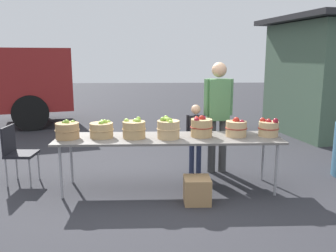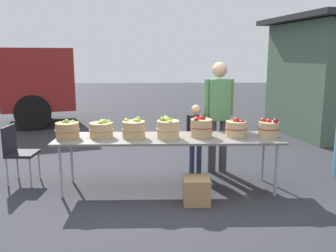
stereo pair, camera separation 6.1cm
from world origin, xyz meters
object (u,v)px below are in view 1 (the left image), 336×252
Objects in this scene: apple_basket_green_1 at (102,130)px; child_customer at (196,134)px; apple_basket_red_2 at (268,128)px; apple_basket_red_0 at (201,127)px; market_table at (169,140)px; apple_basket_green_2 at (134,129)px; vendor_adult at (218,109)px; folding_chair at (17,150)px; produce_crate at (197,190)px; apple_basket_green_3 at (168,129)px; apple_basket_green_0 at (67,130)px; apple_basket_red_1 at (236,128)px.

child_customer is at bearing 24.66° from apple_basket_green_1.
apple_basket_green_1 is 1.16× the size of apple_basket_red_2.
apple_basket_red_2 is at bearing -0.28° from apple_basket_red_0.
apple_basket_green_2 reaches higher than market_table.
vendor_adult is (1.74, 0.71, 0.18)m from apple_basket_green_1.
folding_chair is at bearing 3.87° from vendor_adult.
apple_basket_red_2 is 0.87× the size of produce_crate.
apple_basket_red_0 is (0.46, 0.03, 0.17)m from market_table.
produce_crate is at bearing -153.08° from apple_basket_red_2.
apple_basket_red_2 is at bearing 1.19° from market_table.
market_table is at bearing -178.81° from apple_basket_red_2.
apple_basket_red_0 is 0.91m from produce_crate.
child_customer is (0.46, 0.71, -0.23)m from apple_basket_green_3.
apple_basket_green_3 is 0.38× the size of folding_chair.
child_customer is (-0.95, 0.62, -0.21)m from apple_basket_red_2.
produce_crate is (1.73, -0.49, -0.70)m from apple_basket_green_0.
vendor_adult is 1.58× the size of child_customer.
apple_basket_red_1 reaches higher than apple_basket_red_2.
vendor_adult is at bearing 18.84° from apple_basket_green_0.
vendor_adult reaches higher than market_table.
vendor_adult is 0.53m from child_customer.
apple_basket_red_2 is at bearing -0.41° from apple_basket_red_1.
apple_basket_green_3 reaches higher than apple_basket_green_2.
vendor_adult is at bearing 69.43° from produce_crate.
apple_basket_green_3 is at bearing -99.39° from market_table.
apple_basket_green_3 is at bearing 128.05° from produce_crate.
apple_basket_green_0 is at bearing -178.77° from apple_basket_red_1.
apple_basket_green_0 is at bearing 14.90° from vendor_adult.
apple_basket_red_2 is 1.38m from produce_crate.
vendor_adult is (0.81, 0.73, 0.32)m from market_table.
child_customer reaches higher than apple_basket_red_1.
vendor_adult reaches higher than folding_chair.
apple_basket_red_0 reaches higher than produce_crate.
vendor_adult reaches higher than produce_crate.
apple_basket_red_0 is at bearing 4.23° from market_table.
apple_basket_green_3 is 0.18× the size of vendor_adult.
produce_crate is at bearing -138.13° from apple_basket_red_1.
folding_chair is (-3.17, 0.28, -0.36)m from apple_basket_red_1.
apple_basket_green_1 is 1.87m from apple_basket_red_1.
vendor_adult reaches higher than apple_basket_green_2.
apple_basket_red_0 is (0.46, 0.09, -0.00)m from apple_basket_green_3.
folding_chair is (-2.67, -0.34, -0.15)m from child_customer.
folding_chair is at bearing 158.23° from apple_basket_green_0.
apple_basket_red_1 is at bearing -0.17° from apple_basket_red_0.
apple_basket_green_3 is at bearing 39.91° from vendor_adult.
apple_basket_red_1 is at bearing 179.59° from apple_basket_red_2.
apple_basket_green_1 is at bearing 5.02° from apple_basket_green_0.
child_customer reaches higher than folding_chair.
produce_crate is at bearing -55.82° from market_table.
market_table is at bearing -175.77° from apple_basket_red_0.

